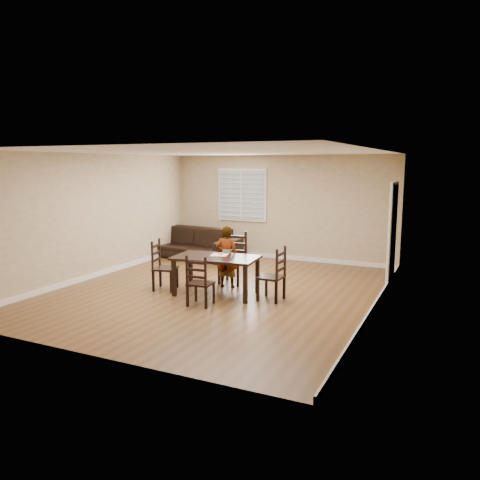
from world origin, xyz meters
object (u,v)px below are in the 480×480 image
object	(u,v)px
dining_table	(216,261)
child	(227,257)
chair_left	(160,267)
chair_right	(277,277)
sofa	(190,243)
chair_far	(198,284)
chair_near	(235,259)
donut	(220,254)

from	to	relation	value
dining_table	child	size ratio (longest dim) A/B	1.32
chair_left	chair_right	size ratio (longest dim) A/B	1.00
dining_table	sofa	xyz separation A→B (m)	(-2.34, 2.91, -0.26)
child	sofa	bearing A→B (deg)	-55.19
child	chair_left	bearing A→B (deg)	22.40
chair_left	chair_right	xyz separation A→B (m)	(2.40, 0.25, -0.00)
child	chair_far	bearing A→B (deg)	86.20
chair_near	chair_left	distance (m)	1.60
chair_left	sofa	size ratio (longest dim) A/B	0.37
chair_far	child	bearing A→B (deg)	-88.76
chair_left	sofa	bearing A→B (deg)	6.34
chair_near	chair_right	size ratio (longest dim) A/B	1.10
chair_far	sofa	size ratio (longest dim) A/B	0.34
chair_far	donut	xyz separation A→B (m)	(-0.08, 1.01, 0.35)
dining_table	chair_far	world-z (taller)	chair_far
chair_near	chair_right	xyz separation A→B (m)	(1.30, -0.91, -0.04)
donut	sofa	bearing A→B (deg)	130.65
chair_near	chair_far	distance (m)	1.85
chair_near	child	bearing A→B (deg)	-86.93
sofa	chair_near	bearing A→B (deg)	-35.97
donut	sofa	size ratio (longest dim) A/B	0.04
chair_far	chair_right	world-z (taller)	chair_right
chair_right	child	distance (m)	1.35
chair_far	chair_near	bearing A→B (deg)	-89.04
chair_far	chair_right	xyz separation A→B (m)	(1.12, 0.93, 0.04)
dining_table	donut	distance (m)	0.21
chair_near	dining_table	bearing A→B (deg)	-86.21
dining_table	child	world-z (taller)	child
chair_right	chair_left	bearing A→B (deg)	-82.55
chair_right	donut	distance (m)	1.24
chair_right	sofa	world-z (taller)	chair_right
donut	chair_near	bearing A→B (deg)	96.48
chair_near	donut	xyz separation A→B (m)	(0.10, -0.84, 0.27)
chair_near	child	world-z (taller)	child
sofa	donut	bearing A→B (deg)	-45.24
dining_table	chair_near	distance (m)	1.03
chair_right	dining_table	bearing A→B (deg)	-83.34
chair_far	dining_table	bearing A→B (deg)	-88.83
donut	child	bearing A→B (deg)	98.68
dining_table	sofa	size ratio (longest dim) A/B	0.61
child	donut	distance (m)	0.42
chair_far	chair_right	size ratio (longest dim) A/B	0.92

